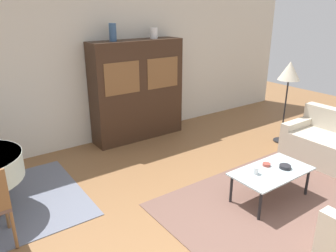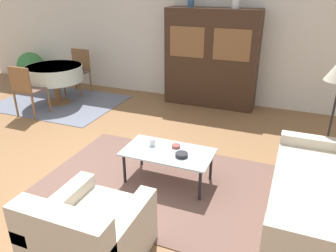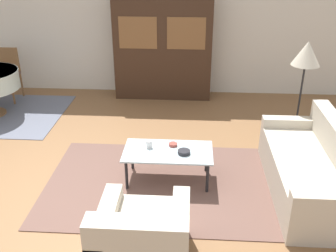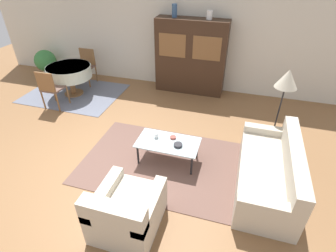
# 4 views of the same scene
# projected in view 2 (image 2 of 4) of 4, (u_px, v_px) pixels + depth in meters

# --- Properties ---
(ground_plane) EXTENTS (14.00, 14.00, 0.00)m
(ground_plane) POSITION_uv_depth(u_px,v_px,m) (69.00, 180.00, 4.12)
(ground_plane) COLOR brown
(wall_back) EXTENTS (10.00, 0.06, 2.70)m
(wall_back) POSITION_uv_depth(u_px,v_px,m) (173.00, 31.00, 6.65)
(wall_back) COLOR beige
(wall_back) RESTS_ON ground_plane
(area_rug) EXTENTS (2.87, 1.93, 0.01)m
(area_rug) POSITION_uv_depth(u_px,v_px,m) (161.00, 183.00, 4.03)
(area_rug) COLOR brown
(area_rug) RESTS_ON ground_plane
(dining_rug) EXTENTS (2.40, 1.81, 0.01)m
(dining_rug) POSITION_uv_depth(u_px,v_px,m) (60.00, 102.00, 6.73)
(dining_rug) COLOR slate
(dining_rug) RESTS_ON ground_plane
(couch) EXTENTS (0.83, 1.89, 0.82)m
(couch) POSITION_uv_depth(u_px,v_px,m) (320.00, 199.00, 3.27)
(couch) COLOR beige
(couch) RESTS_ON ground_plane
(armchair) EXTENTS (0.82, 0.92, 0.79)m
(armchair) POSITION_uv_depth(u_px,v_px,m) (89.00, 237.00, 2.78)
(armchair) COLOR beige
(armchair) RESTS_ON ground_plane
(coffee_table) EXTENTS (1.08, 0.59, 0.41)m
(coffee_table) POSITION_uv_depth(u_px,v_px,m) (168.00, 154.00, 3.94)
(coffee_table) COLOR black
(coffee_table) RESTS_ON area_rug
(display_cabinet) EXTENTS (1.76, 0.47, 1.85)m
(display_cabinet) POSITION_uv_depth(u_px,v_px,m) (211.00, 59.00, 6.28)
(display_cabinet) COLOR #382316
(display_cabinet) RESTS_ON ground_plane
(dining_table) EXTENTS (1.09, 1.09, 0.76)m
(dining_table) POSITION_uv_depth(u_px,v_px,m) (55.00, 74.00, 6.46)
(dining_table) COLOR brown
(dining_table) RESTS_ON dining_rug
(dining_chair_near) EXTENTS (0.44, 0.44, 0.93)m
(dining_chair_near) POSITION_uv_depth(u_px,v_px,m) (27.00, 88.00, 5.84)
(dining_chair_near) COLOR brown
(dining_chair_near) RESTS_ON dining_rug
(dining_chair_far) EXTENTS (0.44, 0.44, 0.93)m
(dining_chair_far) POSITION_uv_depth(u_px,v_px,m) (78.00, 68.00, 7.13)
(dining_chair_far) COLOR brown
(dining_chair_far) RESTS_ON dining_rug
(cup) EXTENTS (0.07, 0.07, 0.09)m
(cup) POSITION_uv_depth(u_px,v_px,m) (152.00, 142.00, 4.05)
(cup) COLOR white
(cup) RESTS_ON coffee_table
(bowl) EXTENTS (0.15, 0.15, 0.04)m
(bowl) POSITION_uv_depth(u_px,v_px,m) (182.00, 155.00, 3.80)
(bowl) COLOR #232328
(bowl) RESTS_ON coffee_table
(bowl_small) EXTENTS (0.10, 0.10, 0.04)m
(bowl_small) POSITION_uv_depth(u_px,v_px,m) (176.00, 146.00, 4.01)
(bowl_small) COLOR #9E4238
(bowl_small) RESTS_ON coffee_table
(vase_short) EXTENTS (0.14, 0.14, 0.19)m
(vase_short) POSITION_uv_depth(u_px,v_px,m) (236.00, 2.00, 5.74)
(vase_short) COLOR white
(vase_short) RESTS_ON display_cabinet
(potted_plant) EXTENTS (0.61, 0.61, 0.76)m
(potted_plant) POSITION_uv_depth(u_px,v_px,m) (31.00, 66.00, 7.77)
(potted_plant) COLOR beige
(potted_plant) RESTS_ON ground_plane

